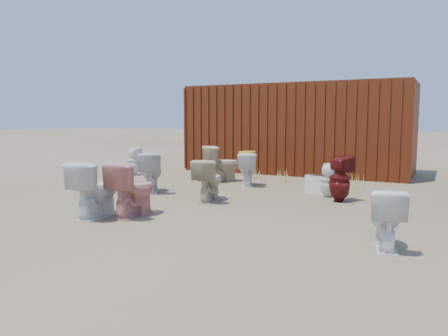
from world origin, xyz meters
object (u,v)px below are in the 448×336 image
at_px(toilet_back_beige_right, 222,164).
at_px(toilet_back_yellowlid, 247,169).
at_px(toilet_back_e, 328,180).
at_px(toilet_front_e, 386,218).
at_px(loose_tank, 318,184).
at_px(toilet_front_c, 96,189).
at_px(toilet_front_pink, 133,189).
at_px(toilet_front_a, 151,172).
at_px(shipping_container, 299,129).
at_px(toilet_back_beige_left, 209,180).
at_px(toilet_front_maroon, 340,179).
at_px(toilet_back_a, 134,161).

xyz_separation_m(toilet_back_beige_right, toilet_back_yellowlid, (0.78, -0.32, -0.06)).
bearing_deg(toilet_back_e, toilet_back_beige_right, -20.12).
bearing_deg(toilet_front_e, toilet_back_yellowlid, -60.23).
bearing_deg(toilet_front_e, loose_tank, -76.67).
xyz_separation_m(toilet_front_c, toilet_front_e, (4.07, 0.30, -0.07)).
bearing_deg(toilet_back_yellowlid, toilet_front_pink, 62.57).
xyz_separation_m(toilet_front_c, loose_tank, (2.39, 3.68, -0.25)).
bearing_deg(toilet_front_pink, toilet_back_yellowlid, -94.78).
bearing_deg(toilet_back_yellowlid, toilet_back_e, 140.24).
bearing_deg(toilet_front_a, toilet_front_pink, 87.50).
height_order(toilet_front_e, toilet_back_beige_right, toilet_back_beige_right).
bearing_deg(loose_tank, shipping_container, 121.34).
height_order(shipping_container, loose_tank, shipping_container).
bearing_deg(toilet_back_beige_left, toilet_back_yellowlid, -96.85).
xyz_separation_m(toilet_front_maroon, toilet_front_e, (1.10, -2.62, -0.06)).
relative_size(toilet_front_maroon, toilet_back_yellowlid, 1.13).
bearing_deg(toilet_front_maroon, toilet_back_beige_left, 53.32).
height_order(toilet_back_a, toilet_back_beige_left, toilet_back_beige_left).
distance_m(toilet_front_e, toilet_back_e, 3.31).
xyz_separation_m(toilet_front_maroon, toilet_back_yellowlid, (-2.24, 0.97, -0.05)).
height_order(shipping_container, toilet_front_pink, shipping_container).
bearing_deg(loose_tank, toilet_back_e, -45.47).
xyz_separation_m(toilet_back_beige_left, toilet_back_yellowlid, (-0.14, 1.99, -0.02)).
xyz_separation_m(toilet_front_c, toilet_back_a, (-2.69, 4.22, -0.06)).
height_order(toilet_front_e, toilet_back_a, toilet_back_a).
distance_m(toilet_back_beige_right, toilet_back_e, 2.87).
height_order(toilet_front_maroon, toilet_back_e, toilet_front_maroon).
distance_m(toilet_back_beige_left, toilet_back_beige_right, 2.49).
xyz_separation_m(toilet_front_pink, toilet_front_e, (3.62, -0.01, -0.07)).
bearing_deg(toilet_back_e, toilet_front_pink, 51.67).
bearing_deg(toilet_front_a, toilet_front_c, 73.93).
relative_size(toilet_front_e, toilet_back_beige_left, 0.92).
xyz_separation_m(toilet_back_beige_left, toilet_back_beige_right, (-0.92, 2.31, 0.04)).
xyz_separation_m(shipping_container, loose_tank, (1.48, -3.35, -1.02)).
distance_m(shipping_container, loose_tank, 3.80).
xyz_separation_m(toilet_front_pink, toilet_back_yellowlid, (0.29, 3.58, -0.05)).
xyz_separation_m(toilet_front_maroon, toilet_back_e, (-0.30, 0.38, -0.10)).
xyz_separation_m(toilet_front_e, toilet_back_yellowlid, (-3.33, 3.59, 0.01)).
height_order(toilet_front_c, toilet_back_beige_right, toilet_front_c).
distance_m(toilet_front_pink, toilet_back_yellowlid, 3.59).
bearing_deg(toilet_back_beige_left, toilet_front_e, 142.58).
height_order(toilet_front_e, loose_tank, toilet_front_e).
xyz_separation_m(toilet_back_beige_right, loose_tank, (2.44, -0.53, -0.25)).
bearing_deg(toilet_front_a, toilet_back_a, -76.39).
distance_m(toilet_back_e, loose_tank, 0.49).
distance_m(toilet_back_beige_right, loose_tank, 2.51).
distance_m(shipping_container, toilet_front_c, 7.13).
height_order(toilet_back_a, loose_tank, toilet_back_a).
bearing_deg(toilet_front_a, shipping_container, -139.92).
distance_m(toilet_front_pink, toilet_front_e, 3.62).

